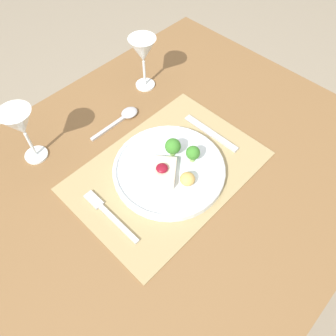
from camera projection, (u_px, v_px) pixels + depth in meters
name	position (u px, v px, depth m)	size (l,w,h in m)	color
ground_plane	(168.00, 265.00, 1.44)	(8.00, 8.00, 0.00)	gray
dining_table	(167.00, 191.00, 0.93)	(1.15, 0.92, 0.73)	brown
placemat	(167.00, 171.00, 0.85)	(0.49, 0.34, 0.00)	#9E895B
dinner_plate	(169.00, 169.00, 0.83)	(0.29, 0.29, 0.07)	silver
fork	(107.00, 213.00, 0.77)	(0.02, 0.18, 0.01)	#B2B2B7
knife	(214.00, 135.00, 0.91)	(0.02, 0.18, 0.01)	#B2B2B7
spoon	(125.00, 116.00, 0.96)	(0.17, 0.04, 0.01)	#B2B2B7
wine_glass_near	(143.00, 52.00, 0.94)	(0.08, 0.08, 0.17)	white
wine_glass_far	(20.00, 125.00, 0.78)	(0.08, 0.08, 0.16)	white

